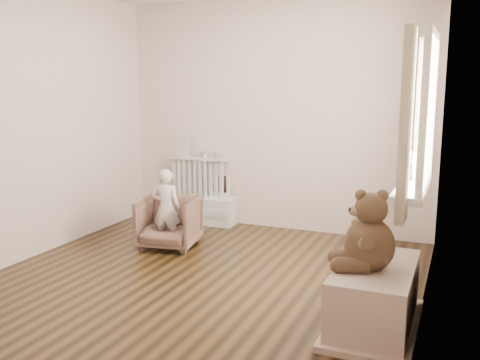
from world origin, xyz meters
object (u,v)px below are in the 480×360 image
at_px(teddy_bear, 370,237).
at_px(toy_bench, 374,300).
at_px(radiator, 198,190).
at_px(armchair, 169,222).
at_px(child, 166,208).
at_px(toy_vanity, 219,202).
at_px(plush_cat, 415,167).

bearing_deg(teddy_bear, toy_bench, 49.52).
bearing_deg(radiator, toy_bench, -40.46).
distance_m(armchair, toy_bench, 2.47).
relative_size(child, toy_bench, 0.84).
relative_size(radiator, child, 0.99).
bearing_deg(radiator, toy_vanity, -5.77).
relative_size(radiator, armchair, 1.37).
relative_size(radiator, plush_cat, 2.85).
relative_size(toy_vanity, plush_cat, 2.12).
xyz_separation_m(child, toy_bench, (2.24, -1.00, -0.22)).
distance_m(radiator, toy_vanity, 0.32).
bearing_deg(toy_bench, plush_cat, 81.64).
height_order(radiator, armchair, radiator).
distance_m(armchair, plush_cat, 2.49).
relative_size(radiator, toy_bench, 0.83).
xyz_separation_m(teddy_bear, plush_cat, (0.18, 1.04, 0.33)).
xyz_separation_m(armchair, toy_bench, (2.24, -1.05, -0.06)).
bearing_deg(teddy_bear, child, 135.46).
bearing_deg(plush_cat, radiator, 159.77).
height_order(toy_vanity, plush_cat, plush_cat).
distance_m(armchair, child, 0.17).
height_order(toy_vanity, child, child).
distance_m(toy_vanity, child, 1.07).
bearing_deg(toy_bench, teddy_bear, -112.19).
height_order(child, teddy_bear, teddy_bear).
xyz_separation_m(child, teddy_bear, (2.20, -1.09, 0.25)).
height_order(armchair, child, child).
bearing_deg(child, toy_bench, 145.57).
height_order(teddy_bear, plush_cat, plush_cat).
distance_m(radiator, toy_bench, 3.22).
xyz_separation_m(toy_vanity, toy_bench, (2.15, -2.06, -0.08)).
bearing_deg(toy_vanity, toy_bench, -43.73).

